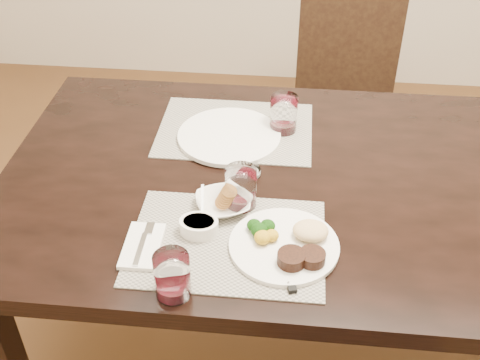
# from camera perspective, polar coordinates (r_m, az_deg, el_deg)

# --- Properties ---
(ground_plane) EXTENTS (4.50, 4.50, 0.00)m
(ground_plane) POSITION_cam_1_polar(r_m,az_deg,el_deg) (2.18, 9.43, -15.93)
(ground_plane) COLOR #492D17
(ground_plane) RESTS_ON ground
(dining_table) EXTENTS (2.00, 1.00, 0.75)m
(dining_table) POSITION_cam_1_polar(r_m,az_deg,el_deg) (1.70, 11.68, -2.37)
(dining_table) COLOR black
(dining_table) RESTS_ON ground
(chair_far) EXTENTS (0.42, 0.42, 0.90)m
(chair_far) POSITION_cam_1_polar(r_m,az_deg,el_deg) (2.57, 9.96, 8.19)
(chair_far) COLOR black
(chair_far) RESTS_ON ground
(placemat_near) EXTENTS (0.46, 0.34, 0.00)m
(placemat_near) POSITION_cam_1_polar(r_m,az_deg,el_deg) (1.44, -1.21, -5.87)
(placemat_near) COLOR gray
(placemat_near) RESTS_ON dining_table
(placemat_far) EXTENTS (0.46, 0.34, 0.00)m
(placemat_far) POSITION_cam_1_polar(r_m,az_deg,el_deg) (1.82, -0.45, 4.79)
(placemat_far) COLOR gray
(placemat_far) RESTS_ON dining_table
(dinner_plate) EXTENTS (0.26, 0.26, 0.05)m
(dinner_plate) POSITION_cam_1_polar(r_m,az_deg,el_deg) (1.41, 4.70, -6.06)
(dinner_plate) COLOR white
(dinner_plate) RESTS_ON placemat_near
(napkin_fork) EXTENTS (0.09, 0.15, 0.02)m
(napkin_fork) POSITION_cam_1_polar(r_m,az_deg,el_deg) (1.43, -9.22, -6.17)
(napkin_fork) COLOR white
(napkin_fork) RESTS_ON placemat_near
(steak_knife) EXTENTS (0.05, 0.22, 0.01)m
(steak_knife) POSITION_cam_1_polar(r_m,az_deg,el_deg) (1.37, 4.66, -8.39)
(steak_knife) COLOR silver
(steak_knife) RESTS_ON placemat_near
(cracker_bowl) EXTENTS (0.17, 0.17, 0.06)m
(cracker_bowl) POSITION_cam_1_polar(r_m,az_deg,el_deg) (1.51, -1.64, -2.21)
(cracker_bowl) COLOR white
(cracker_bowl) RESTS_ON placemat_near
(sauce_ramekin) EXTENTS (0.09, 0.14, 0.07)m
(sauce_ramekin) POSITION_cam_1_polar(r_m,az_deg,el_deg) (1.45, -3.92, -4.35)
(sauce_ramekin) COLOR white
(sauce_ramekin) RESTS_ON placemat_near
(wine_glass_near) EXTENTS (0.08, 0.08, 0.11)m
(wine_glass_near) POSITION_cam_1_polar(r_m,az_deg,el_deg) (1.51, 0.09, -0.89)
(wine_glass_near) COLOR white
(wine_glass_near) RESTS_ON placemat_near
(far_plate) EXTENTS (0.30, 0.30, 0.01)m
(far_plate) POSITION_cam_1_polar(r_m,az_deg,el_deg) (1.78, -1.03, 4.20)
(far_plate) COLOR white
(far_plate) RESTS_ON placemat_far
(wine_glass_far) EXTENTS (0.08, 0.08, 0.11)m
(wine_glass_far) POSITION_cam_1_polar(r_m,az_deg,el_deg) (1.80, 4.15, 6.14)
(wine_glass_far) COLOR white
(wine_glass_far) RESTS_ON placemat_far
(wine_glass_side) EXTENTS (0.08, 0.08, 0.11)m
(wine_glass_side) POSITION_cam_1_polar(r_m,az_deg,el_deg) (1.30, -6.42, -9.16)
(wine_glass_side) COLOR white
(wine_glass_side) RESTS_ON dining_table
(salt_cellar) EXTENTS (0.05, 0.05, 0.02)m
(salt_cellar) POSITION_cam_1_polar(r_m,az_deg,el_deg) (1.63, 1.13, 0.72)
(salt_cellar) COLOR white
(salt_cellar) RESTS_ON dining_table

